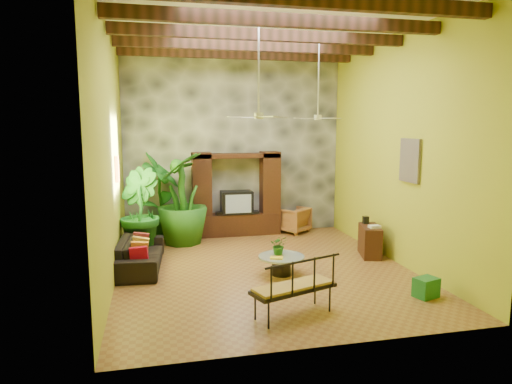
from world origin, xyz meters
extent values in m
plane|color=brown|center=(0.00, 0.00, 0.00)|extent=(7.00, 7.00, 0.00)
cube|color=silver|center=(0.00, 0.00, 5.00)|extent=(6.00, 7.00, 0.02)
cube|color=gold|center=(0.00, 3.50, 2.50)|extent=(6.00, 0.02, 5.00)
cube|color=gold|center=(-3.00, 0.00, 2.50)|extent=(0.02, 7.00, 5.00)
cube|color=gold|center=(3.00, 0.00, 2.50)|extent=(0.02, 7.00, 5.00)
cube|color=#3C3E45|center=(0.00, 3.44, 2.50)|extent=(5.98, 0.10, 4.98)
cube|color=#3D1E13|center=(0.00, -2.60, 4.78)|extent=(5.95, 0.16, 0.22)
cube|color=#3D1E13|center=(0.00, -1.30, 4.78)|extent=(5.95, 0.16, 0.22)
cube|color=#3D1E13|center=(0.00, 0.00, 4.78)|extent=(5.95, 0.16, 0.22)
cube|color=#3D1E13|center=(0.00, 1.30, 4.78)|extent=(5.95, 0.16, 0.22)
cube|color=#3D1E13|center=(0.00, 2.60, 4.78)|extent=(5.95, 0.16, 0.22)
cube|color=black|center=(0.00, 3.14, 0.30)|extent=(2.40, 0.50, 0.60)
cube|color=black|center=(-0.95, 3.14, 1.30)|extent=(0.50, 0.48, 2.00)
cube|color=black|center=(0.95, 3.14, 1.30)|extent=(0.50, 0.48, 2.00)
cube|color=black|center=(0.00, 3.14, 2.20)|extent=(2.40, 0.48, 0.12)
cube|color=black|center=(0.00, 3.12, 0.92)|extent=(0.85, 0.52, 0.62)
cube|color=#8C99A8|center=(0.00, 2.85, 0.92)|extent=(0.70, 0.02, 0.50)
cylinder|color=silver|center=(-0.20, -0.40, 4.10)|extent=(0.04, 0.04, 1.80)
cylinder|color=silver|center=(-0.20, -0.40, 3.20)|extent=(0.18, 0.18, 0.12)
cube|color=silver|center=(0.15, -0.31, 3.18)|extent=(0.58, 0.26, 0.01)
cube|color=silver|center=(-0.29, -0.05, 3.18)|extent=(0.26, 0.58, 0.01)
cube|color=silver|center=(-0.55, -0.49, 3.18)|extent=(0.58, 0.26, 0.01)
cube|color=silver|center=(-0.11, -0.75, 3.18)|extent=(0.26, 0.58, 0.01)
cylinder|color=silver|center=(1.60, 1.20, 4.10)|extent=(0.04, 0.04, 1.80)
cylinder|color=silver|center=(1.60, 1.20, 3.20)|extent=(0.18, 0.18, 0.12)
cube|color=silver|center=(1.95, 1.29, 3.18)|extent=(0.58, 0.26, 0.01)
cube|color=silver|center=(1.51, 1.55, 3.18)|extent=(0.26, 0.58, 0.01)
cube|color=silver|center=(1.25, 1.11, 3.18)|extent=(0.58, 0.26, 0.01)
cube|color=silver|center=(1.69, 0.85, 3.18)|extent=(0.26, 0.58, 0.01)
cube|color=#BD8E16|center=(-2.96, 1.00, 2.10)|extent=(0.06, 0.32, 0.55)
cube|color=navy|center=(2.96, -0.60, 2.30)|extent=(0.06, 0.70, 0.90)
imported|color=black|center=(-2.54, 0.66, 0.32)|extent=(1.03, 2.25, 0.64)
imported|color=#986137|center=(1.62, 3.09, 0.36)|extent=(1.10, 1.10, 0.72)
imported|color=#1B671D|center=(-2.06, 3.15, 1.16)|extent=(1.34, 1.47, 2.32)
imported|color=#195F20|center=(-2.59, 1.75, 1.02)|extent=(1.27, 1.39, 2.04)
imported|color=#24631A|center=(-1.52, 2.54, 1.17)|extent=(1.65, 1.65, 2.35)
cylinder|color=black|center=(0.27, -0.45, 0.18)|extent=(0.39, 0.39, 0.36)
cylinder|color=#B3BFB9|center=(0.27, -0.45, 0.38)|extent=(0.93, 0.93, 0.04)
imported|color=#215817|center=(0.24, -0.34, 0.60)|extent=(0.42, 0.39, 0.40)
cube|color=yellow|center=(0.12, -0.60, 0.41)|extent=(0.29, 0.25, 0.03)
cube|color=black|center=(-0.10, -2.41, 0.45)|extent=(1.49, 0.91, 0.06)
cube|color=#B58739|center=(-0.10, -2.41, 0.49)|extent=(1.41, 0.84, 0.06)
cube|color=black|center=(-0.10, -2.67, 0.72)|extent=(1.35, 0.51, 0.54)
cube|color=#3A1F12|center=(2.65, 0.42, 0.35)|extent=(0.62, 0.96, 0.71)
cube|color=#1D6F3A|center=(2.44, -2.17, 0.18)|extent=(0.47, 0.41, 0.35)
camera|label=1|loc=(-2.22, -9.05, 3.03)|focal=32.00mm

